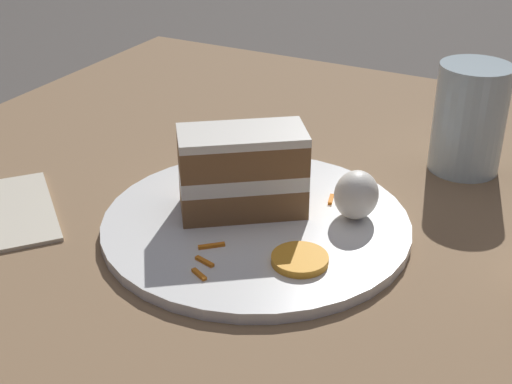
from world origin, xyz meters
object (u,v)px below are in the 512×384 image
object	(u,v)px
cake_slice	(242,171)
cream_dollop	(356,195)
orange_garnish	(300,259)
plate	(256,224)
drinking_glass	(468,126)

from	to	relation	value
cake_slice	cream_dollop	world-z (taller)	cake_slice
orange_garnish	plate	bearing A→B (deg)	-125.65
cream_dollop	drinking_glass	xyz separation A→B (m)	(-0.18, 0.06, 0.02)
cake_slice	plate	bearing A→B (deg)	-152.96
cake_slice	drinking_glass	world-z (taller)	drinking_glass
cake_slice	drinking_glass	xyz separation A→B (m)	(-0.22, 0.17, -0.00)
drinking_glass	cream_dollop	bearing A→B (deg)	-19.44
cake_slice	orange_garnish	world-z (taller)	cake_slice
cream_dollop	orange_garnish	xyz separation A→B (m)	(0.10, -0.01, -0.02)
plate	cake_slice	world-z (taller)	cake_slice
drinking_glass	orange_garnish	bearing A→B (deg)	-15.45
cream_dollop	orange_garnish	world-z (taller)	cream_dollop
plate	drinking_glass	distance (m)	0.27
plate	cake_slice	bearing A→B (deg)	-116.87
orange_garnish	drinking_glass	bearing A→B (deg)	164.55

